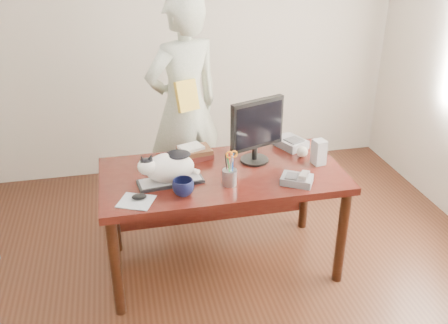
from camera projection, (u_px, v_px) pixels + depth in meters
room at (248, 120)px, 2.51m from camera, size 4.50×4.50×4.50m
desk at (220, 186)px, 3.43m from camera, size 1.60×0.80×0.75m
keyboard at (170, 181)px, 3.16m from camera, size 0.43×0.20×0.02m
cat at (168, 167)px, 3.11m from camera, size 0.40×0.24×0.23m
monitor at (257, 128)px, 3.32m from camera, size 0.39×0.25×0.45m
pen_cup at (230, 175)px, 3.12m from camera, size 0.10×0.10×0.23m
mousepad at (136, 201)px, 2.96m from camera, size 0.25×0.24×0.00m
mouse at (139, 197)px, 2.97m from camera, size 0.10×0.09×0.04m
coffee_mug at (183, 187)px, 3.01m from camera, size 0.17×0.17×0.10m
phone at (298, 179)px, 3.15m from camera, size 0.24×0.22×0.09m
speaker at (319, 152)px, 3.38m from camera, size 0.09×0.10×0.17m
baseball at (302, 152)px, 3.49m from camera, size 0.08×0.08×0.08m
book_stack at (193, 153)px, 3.48m from camera, size 0.28×0.24×0.09m
calculator at (291, 143)px, 3.65m from camera, size 0.24×0.27×0.07m
person at (184, 107)px, 3.99m from camera, size 0.77×0.64×1.79m
held_book at (187, 96)px, 3.77m from camera, size 0.19×0.16×0.24m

